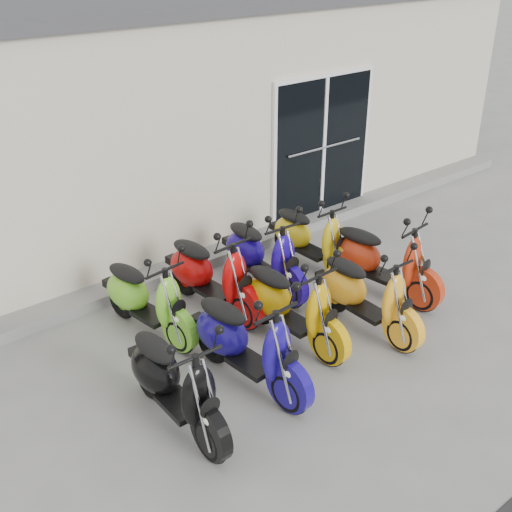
{
  "coord_description": "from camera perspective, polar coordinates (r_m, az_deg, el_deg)",
  "views": [
    {
      "loc": [
        -4.25,
        -4.62,
        4.17
      ],
      "look_at": [
        0.0,
        0.6,
        0.75
      ],
      "focal_mm": 45.0,
      "sensor_mm": 36.0,
      "label": 1
    }
  ],
  "objects": [
    {
      "name": "ground",
      "position": [
        7.54,
        2.9,
        -6.7
      ],
      "size": [
        80.0,
        80.0,
        0.0
      ],
      "primitive_type": "plane",
      "color": "gray",
      "rests_on": "ground"
    },
    {
      "name": "front_step",
      "position": [
        8.88,
        -5.8,
        -0.67
      ],
      "size": [
        14.0,
        0.4,
        0.15
      ],
      "primitive_type": "cube",
      "color": "gray",
      "rests_on": "ground"
    },
    {
      "name": "scooter_back_blue",
      "position": [
        8.09,
        0.62,
        0.9
      ],
      "size": [
        0.66,
        1.69,
        1.24
      ],
      "primitive_type": null,
      "rotation": [
        0.0,
        0.0,
        -0.03
      ],
      "color": "#19078D",
      "rests_on": "ground"
    },
    {
      "name": "scooter_front_blue",
      "position": [
        6.37,
        -0.77,
        -6.75
      ],
      "size": [
        0.75,
        1.77,
        1.28
      ],
      "primitive_type": null,
      "rotation": [
        0.0,
        0.0,
        0.07
      ],
      "color": "navy",
      "rests_on": "ground"
    },
    {
      "name": "scooter_front_orange_b",
      "position": [
        7.36,
        9.92,
        -2.48
      ],
      "size": [
        0.64,
        1.65,
        1.21
      ],
      "primitive_type": null,
      "rotation": [
        0.0,
        0.0,
        -0.03
      ],
      "color": "#FFAB1F",
      "rests_on": "ground"
    },
    {
      "name": "building",
      "position": [
        11.0,
        -15.69,
        12.44
      ],
      "size": [
        14.0,
        6.0,
        3.2
      ],
      "primitive_type": "cube",
      "color": "beige",
      "rests_on": "ground"
    },
    {
      "name": "door_right",
      "position": [
        10.08,
        5.92,
        9.99
      ],
      "size": [
        2.02,
        0.08,
        2.22
      ],
      "primitive_type": "cube",
      "color": "black",
      "rests_on": "front_step"
    },
    {
      "name": "scooter_front_black",
      "position": [
        5.93,
        -7.25,
        -10.17
      ],
      "size": [
        0.65,
        1.67,
        1.22
      ],
      "primitive_type": null,
      "rotation": [
        0.0,
        0.0,
        -0.03
      ],
      "color": "black",
      "rests_on": "ground"
    },
    {
      "name": "scooter_front_orange_a",
      "position": [
        7.03,
        3.23,
        -3.43
      ],
      "size": [
        0.68,
        1.7,
        1.24
      ],
      "primitive_type": null,
      "rotation": [
        0.0,
        0.0,
        0.04
      ],
      "color": "#D69E07",
      "rests_on": "ground"
    },
    {
      "name": "scooter_front_red",
      "position": [
        8.12,
        11.31,
        0.53
      ],
      "size": [
        0.83,
        1.78,
        1.27
      ],
      "primitive_type": null,
      "rotation": [
        0.0,
        0.0,
        0.12
      ],
      "color": "#B72D11",
      "rests_on": "ground"
    },
    {
      "name": "scooter_back_yellow",
      "position": [
        8.67,
        4.94,
        2.42
      ],
      "size": [
        0.6,
        1.61,
        1.18
      ],
      "primitive_type": null,
      "rotation": [
        0.0,
        0.0,
        0.01
      ],
      "color": "yellow",
      "rests_on": "ground"
    },
    {
      "name": "scooter_back_red",
      "position": [
        7.63,
        -3.99,
        -0.75
      ],
      "size": [
        0.77,
        1.76,
        1.26
      ],
      "primitive_type": null,
      "rotation": [
        0.0,
        0.0,
        0.09
      ],
      "color": "#C10909",
      "rests_on": "ground"
    },
    {
      "name": "scooter_back_green",
      "position": [
        7.29,
        -9.75,
        -2.85
      ],
      "size": [
        0.79,
        1.67,
        1.19
      ],
      "primitive_type": null,
      "rotation": [
        0.0,
        0.0,
        0.13
      ],
      "color": "#79D92C",
      "rests_on": "ground"
    }
  ]
}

